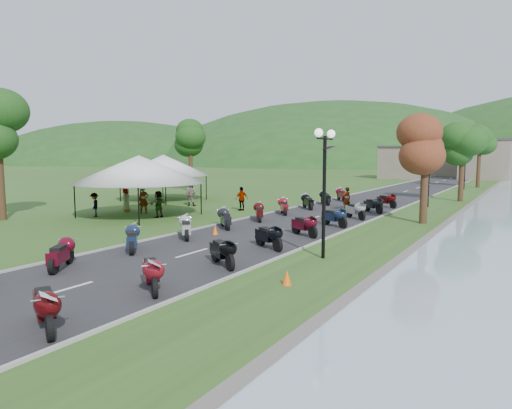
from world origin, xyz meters
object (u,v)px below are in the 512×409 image
Objects in this scene: pedestrian_b at (191,206)px; pedestrian_a at (144,213)px; pedestrian_c at (95,217)px; vendor_tent_main at (139,186)px.

pedestrian_a is at bearing 77.54° from pedestrian_b.
pedestrian_b reaches higher than pedestrian_c.
pedestrian_c is at bearing -176.84° from pedestrian_a.
pedestrian_b is (-0.20, 5.25, 0.00)m from pedestrian_a.
vendor_tent_main reaches higher than pedestrian_b.
vendor_tent_main is 3.63× the size of pedestrian_c.
pedestrian_a is at bearing 105.18° from pedestrian_c.
pedestrian_c is (-1.59, -2.82, 0.00)m from pedestrian_a.
pedestrian_b is (-1.00, 6.38, -2.00)m from vendor_tent_main.
vendor_tent_main is 3.03× the size of pedestrian_a.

